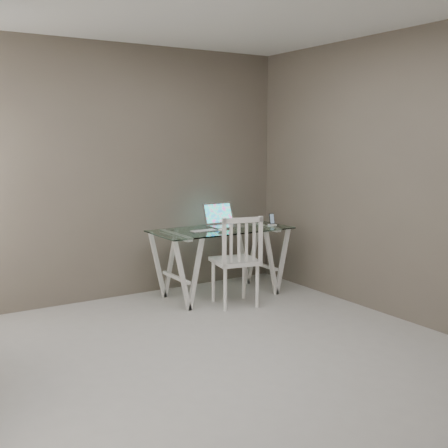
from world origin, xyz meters
name	(u,v)px	position (x,y,z in m)	size (l,w,h in m)	color
room	(221,138)	(-0.06, 0.02, 1.72)	(4.50, 4.52, 2.71)	#ACAAA5
desk	(221,262)	(0.96, 1.67, 0.38)	(1.50, 0.70, 0.75)	silver
chair	(238,257)	(0.90, 1.24, 0.52)	(0.51, 0.51, 0.95)	white
laptop	(223,221)	(1.09, 1.83, 0.81)	(0.37, 0.34, 0.25)	silver
keyboard	(203,231)	(0.72, 1.63, 0.75)	(0.29, 0.12, 0.01)	silver
mouse	(222,230)	(0.88, 1.51, 0.76)	(0.10, 0.06, 0.03)	white
phone_dock	(272,222)	(1.58, 1.56, 0.78)	(0.07, 0.07, 0.14)	white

